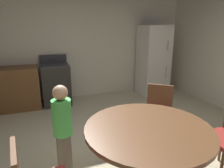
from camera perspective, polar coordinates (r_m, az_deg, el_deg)
ground_plane at (r=2.74m, az=2.20°, el=-22.21°), size 14.00×14.00×0.00m
wall_back at (r=4.99m, az=-10.61°, el=11.58°), size 5.92×0.12×2.70m
oven_range at (r=4.68m, az=-15.77°, el=0.01°), size 0.60×0.60×1.10m
refrigerator at (r=5.31m, az=11.72°, el=6.64°), size 0.68×0.68×1.76m
dining_table at (r=2.08m, az=10.14°, el=-15.72°), size 1.25×1.25×0.76m
chair_northeast at (r=3.08m, az=13.17°, el=-7.36°), size 0.56×0.56×0.87m
person_child at (r=2.41m, az=-13.96°, el=-12.11°), size 0.31×0.31×1.09m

